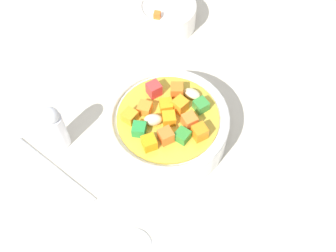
% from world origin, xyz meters
% --- Properties ---
extents(ground_plane, '(1.40, 1.40, 0.02)m').
position_xyz_m(ground_plane, '(0.00, 0.00, -0.01)').
color(ground_plane, '#BAB2A0').
extents(soup_bowl_main, '(0.16, 0.16, 0.07)m').
position_xyz_m(soup_bowl_main, '(-0.00, -0.00, 0.03)').
color(soup_bowl_main, white).
rests_on(soup_bowl_main, ground_plane).
extents(spoon, '(0.19, 0.17, 0.01)m').
position_xyz_m(spoon, '(-0.07, 0.12, 0.00)').
color(spoon, silver).
rests_on(spoon, ground_plane).
extents(side_bowl_small, '(0.10, 0.10, 0.05)m').
position_xyz_m(side_bowl_small, '(0.22, -0.04, 0.02)').
color(side_bowl_small, white).
rests_on(side_bowl_small, ground_plane).
extents(pepper_shaker, '(0.03, 0.03, 0.08)m').
position_xyz_m(pepper_shaker, '(0.02, 0.15, 0.04)').
color(pepper_shaker, silver).
rests_on(pepper_shaker, ground_plane).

